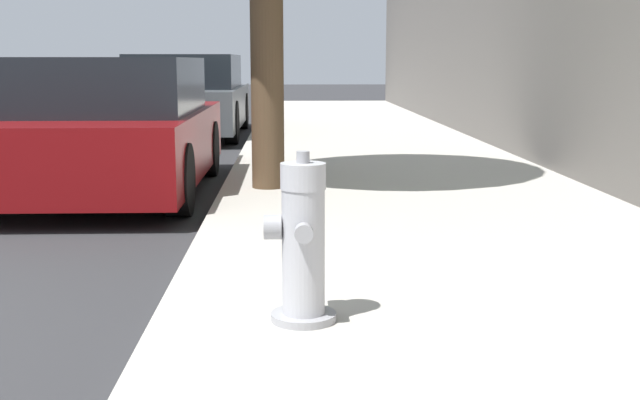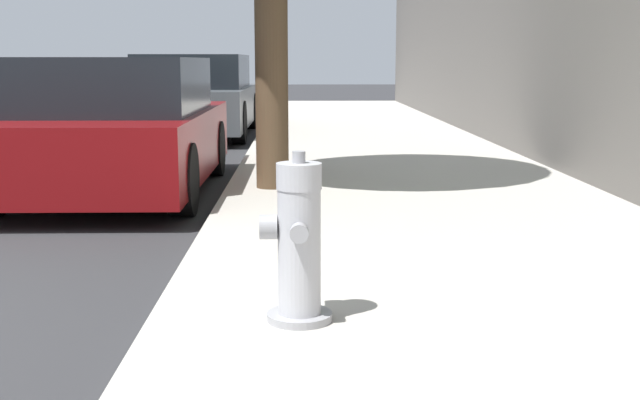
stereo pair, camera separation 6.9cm
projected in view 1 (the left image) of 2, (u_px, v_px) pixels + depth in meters
The scene contains 4 objects.
sidewalk_slab at pixel (538, 344), 3.45m from camera, with size 3.39×40.00×0.12m.
fire_hydrant at pixel (302, 245), 3.53m from camera, with size 0.32×0.32×0.76m.
parked_car_near at pixel (110, 129), 7.59m from camera, with size 1.79×3.81×1.29m.
parked_car_mid at pixel (188, 97), 13.48m from camera, with size 1.85×4.52×1.36m.
Camera 1 is at (2.68, -3.26, 1.27)m, focal length 45.00 mm.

